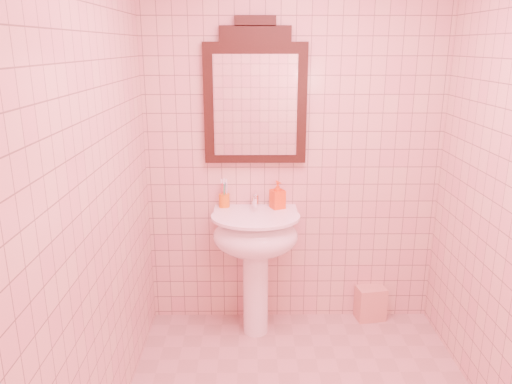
{
  "coord_description": "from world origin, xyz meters",
  "views": [
    {
      "loc": [
        -0.28,
        -2.2,
        1.93
      ],
      "look_at": [
        -0.26,
        0.55,
        1.11
      ],
      "focal_mm": 35.0,
      "sensor_mm": 36.0,
      "label": 1
    }
  ],
  "objects_px": {
    "pedestal_sink": "(256,244)",
    "toothbrush_cup": "(224,200)",
    "mirror": "(255,97)",
    "towel": "(371,303)",
    "soap_dispenser": "(278,195)"
  },
  "relations": [
    {
      "from": "pedestal_sink",
      "to": "toothbrush_cup",
      "type": "relative_size",
      "value": 5.05
    },
    {
      "from": "pedestal_sink",
      "to": "mirror",
      "type": "xyz_separation_m",
      "value": [
        0.0,
        0.2,
        0.94
      ]
    },
    {
      "from": "towel",
      "to": "toothbrush_cup",
      "type": "bearing_deg",
      "value": 179.87
    },
    {
      "from": "toothbrush_cup",
      "to": "towel",
      "type": "height_order",
      "value": "toothbrush_cup"
    },
    {
      "from": "mirror",
      "to": "soap_dispenser",
      "type": "height_order",
      "value": "mirror"
    },
    {
      "from": "soap_dispenser",
      "to": "toothbrush_cup",
      "type": "bearing_deg",
      "value": 150.39
    },
    {
      "from": "pedestal_sink",
      "to": "soap_dispenser",
      "type": "relative_size",
      "value": 4.56
    },
    {
      "from": "pedestal_sink",
      "to": "soap_dispenser",
      "type": "distance_m",
      "value": 0.36
    },
    {
      "from": "soap_dispenser",
      "to": "towel",
      "type": "bearing_deg",
      "value": -22.53
    },
    {
      "from": "pedestal_sink",
      "to": "mirror",
      "type": "height_order",
      "value": "mirror"
    },
    {
      "from": "toothbrush_cup",
      "to": "towel",
      "type": "xyz_separation_m",
      "value": [
        1.05,
        -0.0,
        -0.79
      ]
    },
    {
      "from": "toothbrush_cup",
      "to": "soap_dispenser",
      "type": "bearing_deg",
      "value": -4.77
    },
    {
      "from": "pedestal_sink",
      "to": "mirror",
      "type": "relative_size",
      "value": 0.93
    },
    {
      "from": "toothbrush_cup",
      "to": "soap_dispenser",
      "type": "distance_m",
      "value": 0.37
    },
    {
      "from": "pedestal_sink",
      "to": "soap_dispenser",
      "type": "xyz_separation_m",
      "value": [
        0.15,
        0.14,
        0.3
      ]
    }
  ]
}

